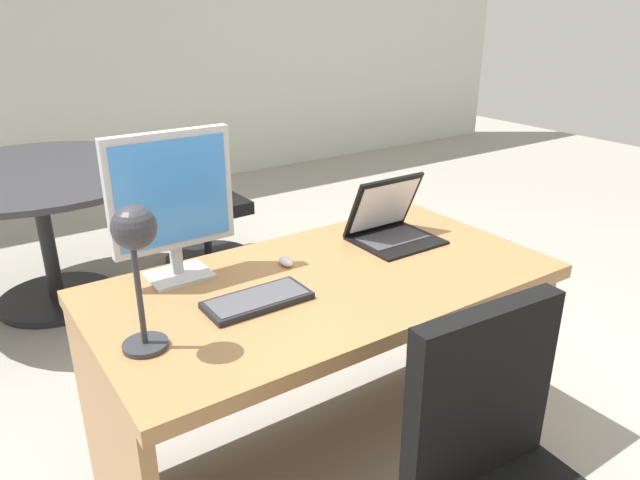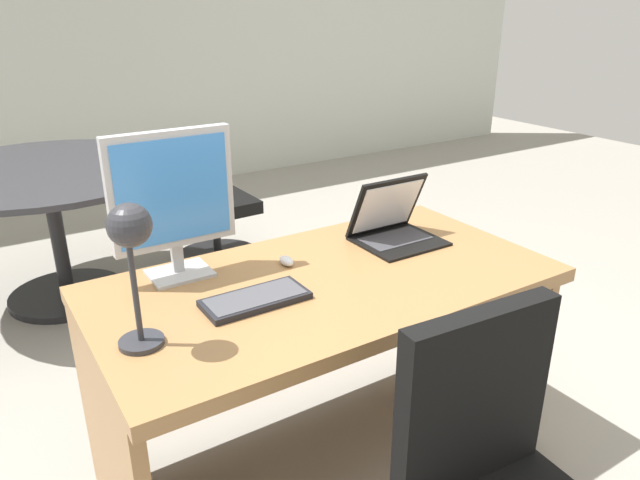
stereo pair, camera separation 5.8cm
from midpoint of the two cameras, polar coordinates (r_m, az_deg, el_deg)
The scene contains 10 objects.
ground at distance 3.51m, azimuth -12.48°, elevation -5.61°, with size 12.00×12.00×0.00m, color gray.
back_wall at distance 5.38m, azimuth -23.04°, elevation 18.29°, with size 10.00×0.10×2.80m, color silver.
desk at distance 2.09m, azimuth 0.79°, elevation -8.18°, with size 1.52×0.80×0.75m.
monitor at distance 1.93m, azimuth -13.22°, elevation 4.15°, with size 0.40×0.16×0.49m.
laptop at distance 2.27m, azimuth 7.68°, elevation 1.83°, with size 0.30×0.27×0.24m.
keyboard at distance 1.81m, azimuth -5.33°, elevation -5.72°, with size 0.32×0.15×0.02m.
mouse at distance 2.05m, azimuth -2.44°, elevation -2.03°, with size 0.04×0.07×0.03m.
desk_lamp at distance 1.51m, azimuth -16.69°, elevation -0.50°, with size 0.12×0.14×0.40m.
meeting_table at distance 3.52m, azimuth -24.06°, elevation 3.49°, with size 1.41×1.41×0.78m.
meeting_chair_near at distance 3.84m, azimuth -10.39°, elevation 2.38°, with size 0.56×0.56×0.81m.
Camera 2 is at (-0.97, -1.48, 1.60)m, focal length 33.16 mm.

